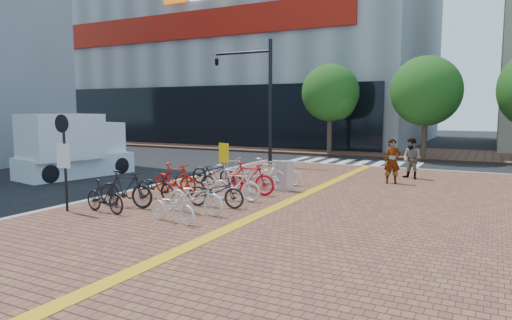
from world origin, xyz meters
The scene contains 29 objects.
ground centered at (0.00, 0.00, 0.00)m, with size 120.00×120.00×0.00m, color black.
sidewalk centered at (3.00, -5.00, 0.07)m, with size 14.00×34.00×0.15m, color brown.
tactile_strip centered at (2.00, -5.00, 0.16)m, with size 0.40×34.00×0.01m, color gold.
kerb_north centered at (3.00, 12.00, 0.08)m, with size 14.00×0.25×0.15m, color gray.
far_sidewalk centered at (0.00, 21.00, 0.07)m, with size 70.00×8.00×0.15m, color brown.
department_store centered at (-15.99, 31.95, 13.98)m, with size 36.00×24.27×28.00m.
crosswalk centered at (0.50, 14.00, 0.01)m, with size 7.50×4.00×0.01m.
street_trees centered at (5.04, 17.45, 4.10)m, with size 16.20×4.60×6.35m.
bike_0 centered at (-2.06, -2.38, 0.63)m, with size 0.45×1.61×0.96m, color black.
bike_1 centered at (-2.07, -1.53, 0.72)m, with size 0.53×1.88×1.13m, color black.
bike_2 centered at (-2.12, -0.09, 0.59)m, with size 0.59×1.69×0.89m, color black.
bike_3 centered at (-1.98, 0.80, 0.71)m, with size 0.52×1.85×1.11m, color red.
bike_4 centered at (-1.97, 1.95, 0.58)m, with size 0.57×1.64×0.86m, color black.
bike_5 centered at (-2.01, 3.27, 0.65)m, with size 0.66×1.90×1.00m, color black.
bike_6 centered at (-1.93, 4.50, 0.66)m, with size 0.48×1.69×1.01m, color #B0B0B5.
bike_7 centered at (0.37, -2.35, 0.57)m, with size 0.56×1.60×0.84m, color white.
bike_8 centered at (0.32, -1.24, 0.65)m, with size 0.67×1.91×1.01m, color white.
bike_9 centered at (0.34, -0.23, 0.64)m, with size 0.64×1.85×0.97m, color black.
bike_10 centered at (0.41, 0.87, 0.66)m, with size 0.48×1.71×1.03m, color white.
bike_11 centered at (0.27, 2.02, 0.72)m, with size 0.53×1.89×1.14m, color red.
bike_12 centered at (0.28, 3.27, 0.73)m, with size 0.54×1.93×1.16m, color silver.
bike_13 centered at (0.39, 4.41, 0.60)m, with size 0.60×1.73×0.91m, color white.
pedestrian_a centered at (4.21, 6.79, 1.05)m, with size 0.65×0.43×1.79m, color gray.
pedestrian_b centered at (4.71, 8.45, 1.02)m, with size 0.85×0.66×1.74m, color #454858.
utility_box centered at (1.05, 3.31, 0.70)m, with size 0.50×0.37×1.10m, color silver.
yellow_sign centered at (-1.20, 2.75, 1.33)m, with size 0.46×0.15×1.71m.
notice_sign centered at (-3.21, -2.76, 1.93)m, with size 0.52×0.12×2.83m.
traffic_light_pole centered at (-4.11, 9.64, 4.65)m, with size 3.50×1.35×6.53m.
box_truck centered at (-9.50, 2.93, 1.37)m, with size 3.03×5.32×2.90m.
Camera 1 is at (7.77, -11.77, 3.13)m, focal length 32.00 mm.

